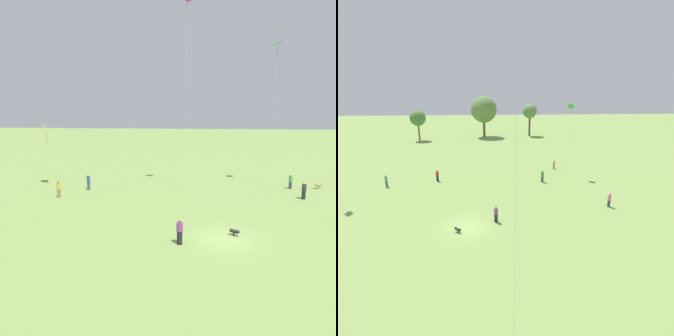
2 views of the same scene
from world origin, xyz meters
The scene contains 12 objects.
ground_plane centered at (0.00, 0.00, 0.00)m, with size 240.00×240.00×0.00m, color #7A994C.
tree_0 centered at (-15.83, 47.37, 5.89)m, with size 4.07×4.07×7.96m.
tree_1 centered at (1.36, 51.84, 7.69)m, with size 7.29×7.29×11.37m.
tree_2 centered at (14.54, 52.73, 7.00)m, with size 4.04×4.04×9.13m.
person_0 centered at (2.99, 1.02, 0.84)m, with size 0.60×0.60×1.71m.
person_1 centered at (-5.26, 14.17, 0.86)m, with size 0.59×0.59×1.75m.
person_2 centered at (-11.89, 12.13, 0.88)m, with size 0.48×0.48×1.75m.
person_4 centered at (10.19, 12.69, 0.88)m, with size 0.51×0.51×1.80m.
person_5 centered at (16.16, 3.71, 0.87)m, with size 0.52×0.52×1.75m.
person_9 centered at (13.48, 18.98, 0.83)m, with size 0.47×0.47×1.66m.
kite_1 centered at (14.74, 15.81, 10.27)m, with size 1.12×1.06×11.02m.
dog_0 centered at (-0.75, -0.78, 0.32)m, with size 0.68×0.60×0.47m.
Camera 2 is at (2.29, -23.24, 13.06)m, focal length 28.00 mm.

